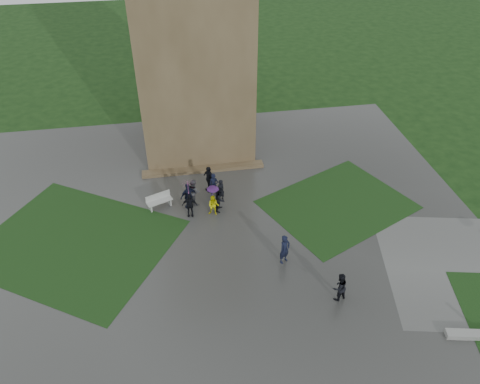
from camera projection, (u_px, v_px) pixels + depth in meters
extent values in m
plane|color=black|center=(223.00, 274.00, 26.41)|extent=(120.00, 120.00, 0.00)
cube|color=#343432|center=(218.00, 250.00, 27.98)|extent=(34.00, 34.00, 0.02)
cube|color=black|center=(75.00, 243.00, 28.43)|extent=(14.10, 13.46, 0.01)
cube|color=black|center=(338.00, 205.00, 31.46)|extent=(11.12, 10.15, 0.01)
cube|color=brown|center=(191.00, 30.00, 32.88)|extent=(8.00, 8.00, 18.00)
cube|color=brown|center=(203.00, 169.00, 34.71)|extent=(9.00, 0.80, 0.22)
cube|color=#B4B5B0|center=(160.00, 201.00, 30.93)|extent=(1.78, 1.12, 0.07)
cube|color=#B4B5B0|center=(150.00, 208.00, 30.80)|extent=(0.26, 0.46, 0.48)
cube|color=#B4B5B0|center=(169.00, 201.00, 31.38)|extent=(0.26, 0.46, 0.48)
cube|color=#B4B5B0|center=(158.00, 196.00, 30.95)|extent=(1.61, 0.70, 0.46)
imported|color=black|center=(220.00, 190.00, 31.38)|extent=(0.72, 0.64, 1.66)
imported|color=black|center=(214.00, 185.00, 31.81)|extent=(0.72, 0.58, 1.72)
imported|color=black|center=(209.00, 179.00, 32.21)|extent=(1.12, 1.31, 1.95)
imported|color=#44454A|center=(194.00, 191.00, 31.13)|extent=(0.82, 1.02, 1.83)
imported|color=black|center=(188.00, 196.00, 30.65)|extent=(1.29, 1.03, 1.93)
imported|color=black|center=(190.00, 205.00, 30.07)|extent=(1.02, 0.64, 1.67)
imported|color=yellow|center=(214.00, 205.00, 30.21)|extent=(0.81, 0.62, 1.47)
imported|color=black|center=(220.00, 199.00, 30.54)|extent=(0.80, 0.99, 1.77)
imported|color=#D357AD|center=(188.00, 188.00, 29.24)|extent=(1.10, 1.10, 1.00)
imported|color=purple|center=(213.00, 191.00, 29.50)|extent=(0.76, 0.76, 0.66)
imported|color=black|center=(285.00, 249.00, 26.63)|extent=(0.83, 0.75, 1.91)
imported|color=black|center=(339.00, 287.00, 24.46)|extent=(0.97, 0.73, 1.76)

